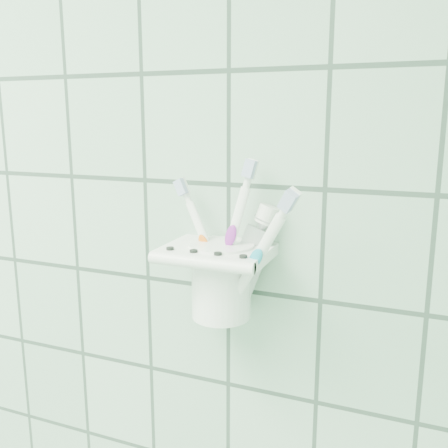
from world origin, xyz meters
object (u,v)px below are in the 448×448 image
at_px(holder_bracket, 217,253).
at_px(cup, 221,278).
at_px(toothbrush_orange, 227,233).
at_px(toothpaste_tube, 231,247).
at_px(toothbrush_pink, 234,242).
at_px(toothbrush_blue, 211,235).

height_order(holder_bracket, cup, same).
bearing_deg(cup, toothbrush_orange, -26.59).
distance_m(cup, toothpaste_tube, 0.04).
bearing_deg(cup, toothbrush_pink, -6.20).
bearing_deg(toothbrush_pink, holder_bracket, -167.85).
distance_m(toothbrush_pink, toothbrush_blue, 0.03).
distance_m(holder_bracket, toothbrush_blue, 0.03).
xyz_separation_m(toothbrush_orange, toothpaste_tube, (-0.00, 0.02, -0.02)).
relative_size(toothbrush_pink, toothbrush_blue, 0.90).
distance_m(toothbrush_blue, toothbrush_orange, 0.02).
bearing_deg(toothpaste_tube, toothbrush_blue, -142.39).
bearing_deg(toothbrush_blue, toothbrush_orange, 19.71).
xyz_separation_m(toothbrush_pink, toothpaste_tube, (-0.01, 0.01, -0.01)).
xyz_separation_m(holder_bracket, toothpaste_tube, (0.01, 0.02, 0.01)).
distance_m(cup, toothbrush_blue, 0.06).
bearing_deg(cup, toothpaste_tube, 52.72).
relative_size(cup, toothbrush_blue, 0.48).
bearing_deg(holder_bracket, toothbrush_pink, 6.59).
bearing_deg(toothbrush_pink, toothbrush_blue, -159.15).
xyz_separation_m(cup, toothbrush_pink, (0.02, -0.00, 0.05)).
distance_m(holder_bracket, cup, 0.03).
distance_m(cup, toothbrush_pink, 0.05).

